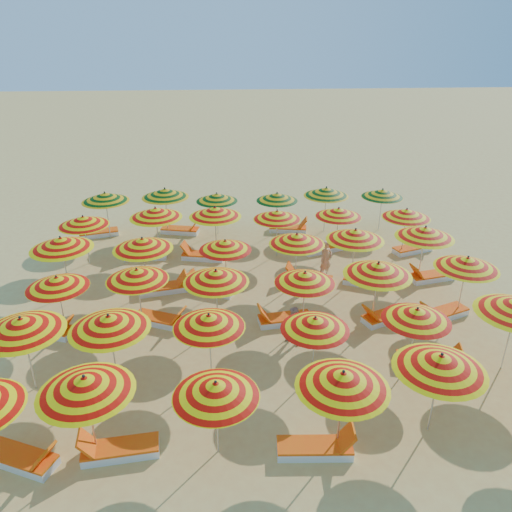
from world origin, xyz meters
name	(u,v)px	position (x,y,z in m)	size (l,w,h in m)	color
ground	(257,304)	(0.00, 0.00, 0.00)	(120.00, 120.00, 0.00)	#D4B65E
umbrella_1	(85,385)	(-4.09, -6.34, 1.95)	(2.58, 2.58, 2.21)	silver
umbrella_2	(216,390)	(-1.35, -6.48, 1.78)	(2.13, 2.13, 2.03)	silver
umbrella_3	(343,380)	(1.38, -6.54, 1.93)	(2.73, 2.73, 2.19)	silver
umbrella_4	(441,363)	(3.68, -6.15, 1.97)	(2.36, 2.36, 2.24)	silver
umbrella_6	(21,325)	(-6.21, -3.97, 1.99)	(2.37, 2.37, 2.26)	silver
umbrella_7	(109,322)	(-4.06, -3.93, 1.95)	(2.49, 2.49, 2.22)	silver
umbrella_8	(209,321)	(-1.54, -3.80, 1.80)	(2.51, 2.51, 2.04)	silver
umbrella_9	(315,324)	(1.24, -3.99, 1.71)	(2.43, 2.43, 1.94)	silver
umbrella_10	(417,315)	(4.04, -3.80, 1.75)	(2.40, 2.40, 1.98)	silver
umbrella_12	(57,282)	(-6.15, -1.27, 1.76)	(2.26, 2.26, 2.00)	silver
umbrella_13	(137,275)	(-3.79, -1.05, 1.82)	(2.03, 2.03, 2.07)	silver
umbrella_14	(216,276)	(-1.35, -1.46, 1.89)	(2.63, 2.63, 2.15)	silver
umbrella_15	(305,278)	(1.37, -1.51, 1.77)	(2.09, 2.09, 2.01)	silver
umbrella_16	(378,269)	(3.63, -1.51, 1.98)	(2.64, 2.64, 2.25)	silver
umbrella_17	(467,263)	(6.65, -1.13, 1.90)	(2.08, 2.08, 2.16)	silver
umbrella_18	(61,243)	(-6.66, 1.14, 2.00)	(2.51, 2.51, 2.27)	silver
umbrella_19	(143,244)	(-3.89, 1.03, 1.94)	(2.60, 2.60, 2.21)	silver
umbrella_20	(225,245)	(-1.04, 1.17, 1.74)	(2.32, 2.32, 1.98)	silver
umbrella_21	(297,239)	(1.51, 1.23, 1.87)	(2.53, 2.53, 2.13)	silver
umbrella_22	(355,235)	(3.62, 1.27, 1.96)	(2.71, 2.71, 2.23)	silver
umbrella_23	(425,232)	(6.18, 1.27, 1.98)	(2.55, 2.55, 2.25)	silver
umbrella_24	(83,221)	(-6.54, 3.68, 1.83)	(2.56, 2.56, 2.08)	silver
umbrella_25	(156,213)	(-3.77, 4.04, 1.97)	(2.36, 2.36, 2.24)	silver
umbrella_26	(215,212)	(-1.40, 3.96, 1.97)	(2.40, 2.40, 2.24)	silver
umbrella_27	(277,215)	(1.09, 3.87, 1.81)	(2.54, 2.54, 2.05)	silver
umbrella_28	(339,212)	(3.65, 4.07, 1.78)	(2.46, 2.46, 2.02)	silver
umbrella_29	(406,213)	(6.34, 3.63, 1.83)	(2.53, 2.53, 2.08)	silver
umbrella_30	(105,197)	(-6.22, 6.30, 1.93)	(2.08, 2.08, 2.19)	silver
umbrella_31	(165,193)	(-3.64, 6.61, 1.95)	(2.67, 2.67, 2.22)	silver
umbrella_32	(217,197)	(-1.35, 6.48, 1.74)	(2.20, 2.20, 1.98)	silver
umbrella_33	(277,197)	(1.35, 6.33, 1.75)	(2.47, 2.47, 1.98)	silver
umbrella_34	(326,192)	(3.60, 6.43, 1.91)	(2.05, 2.05, 2.16)	silver
umbrella_35	(382,193)	(6.21, 6.43, 1.78)	(2.33, 2.33, 2.02)	silver
lounger_0	(22,458)	(-5.68, -6.53, 0.15)	(1.82, 1.21, 0.69)	white
lounger_1	(119,449)	(-3.59, -6.42, 0.15)	(1.79, 0.77, 0.69)	white
lounger_2	(317,448)	(0.88, -6.68, 0.15)	(1.76, 0.68, 0.69)	white
lounger_3	(429,361)	(4.64, -3.76, 0.15)	(1.82, 0.96, 0.69)	white
lounger_4	(48,330)	(-6.65, -1.37, 0.15)	(1.83, 1.13, 0.69)	white
lounger_5	(161,320)	(-3.19, -1.03, 0.15)	(1.82, 1.22, 0.69)	white
lounger_6	(283,319)	(0.77, -1.27, 0.15)	(1.79, 0.80, 0.69)	white
lounger_7	(386,316)	(4.13, -1.34, 0.15)	(1.82, 1.21, 0.69)	white
lounger_8	(443,313)	(6.06, -1.31, 0.15)	(1.82, 1.18, 0.69)	white
lounger_9	(164,288)	(-3.29, 1.09, 0.15)	(1.82, 0.93, 0.69)	white
lounger_10	(210,288)	(-1.64, 0.96, 0.15)	(1.82, 1.25, 0.69)	white
lounger_11	(308,279)	(2.02, 1.42, 0.15)	(1.83, 1.06, 0.69)	white
lounger_12	(368,281)	(4.22, 1.06, 0.15)	(1.82, 1.23, 0.69)	white
lounger_13	(431,276)	(6.69, 1.31, 0.15)	(1.82, 0.93, 0.69)	white
lounger_14	(145,255)	(-4.37, 3.99, 0.15)	(1.74, 0.60, 0.69)	white
lounger_15	(202,256)	(-2.00, 3.76, 0.15)	(1.81, 0.92, 0.69)	white
lounger_16	(324,248)	(3.15, 4.17, 0.15)	(1.83, 1.12, 0.69)	white
lounger_17	(413,248)	(6.94, 3.85, 0.15)	(1.83, 1.12, 0.69)	white
lounger_18	(98,233)	(-6.81, 6.52, 0.15)	(1.82, 1.01, 0.69)	white
lounger_19	(181,230)	(-3.05, 6.61, 0.15)	(1.82, 0.94, 0.69)	white
lounger_20	(289,228)	(1.95, 6.45, 0.15)	(1.80, 0.86, 0.69)	white
beachgoer_b	(294,327)	(0.94, -2.46, 0.63)	(0.61, 0.48, 1.26)	tan
beachgoer_a	(326,260)	(2.73, 1.79, 0.74)	(0.54, 0.36, 1.49)	tan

